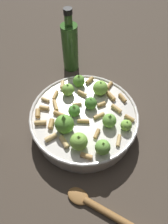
{
  "coord_description": "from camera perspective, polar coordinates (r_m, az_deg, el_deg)",
  "views": [
    {
      "loc": [
        0.17,
        0.27,
        0.5
      ],
      "look_at": [
        0.0,
        0.0,
        0.07
      ],
      "focal_mm": 33.13,
      "sensor_mm": 36.0,
      "label": 1
    }
  ],
  "objects": [
    {
      "name": "wooden_spoon",
      "position": [
        0.51,
        7.04,
        -26.15
      ],
      "size": [
        0.14,
        0.22,
        0.02
      ],
      "color": "olive",
      "rests_on": "ground"
    },
    {
      "name": "ground_plane",
      "position": [
        0.6,
        0.0,
        -3.72
      ],
      "size": [
        2.4,
        2.4,
        0.0
      ],
      "primitive_type": "plane",
      "color": "#42382D"
    },
    {
      "name": "olive_oil_bottle",
      "position": [
        0.7,
        -3.86,
        17.6
      ],
      "size": [
        0.05,
        0.05,
        0.21
      ],
      "color": "#336023",
      "rests_on": "ground"
    },
    {
      "name": "cooking_pan",
      "position": [
        0.56,
        0.01,
        -1.81
      ],
      "size": [
        0.29,
        0.29,
        0.12
      ],
      "color": "beige",
      "rests_on": "ground"
    }
  ]
}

